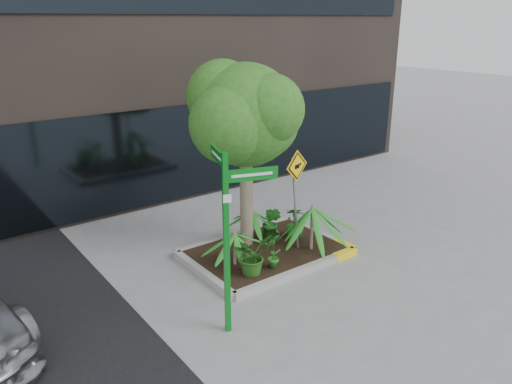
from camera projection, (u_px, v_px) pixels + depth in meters
ground at (267, 263)px, 10.56m from camera, size 80.00×80.00×0.00m
planter at (268, 251)px, 10.86m from camera, size 3.35×2.36×0.15m
tree at (245, 115)px, 10.22m from camera, size 2.76×2.45×4.14m
palm_front at (313, 208)px, 10.58m from camera, size 1.14×1.14×1.27m
palm_left at (234, 234)px, 9.99m from camera, size 0.80×0.80×0.89m
palm_back at (252, 211)px, 11.24m from camera, size 0.77×0.77×0.86m
shrub_a at (252, 255)px, 9.69m from camera, size 0.89×0.89×0.80m
shrub_b at (295, 223)px, 11.31m from camera, size 0.58×0.58×0.74m
shrub_c at (273, 251)px, 9.94m from camera, size 0.54×0.54×0.73m
shrub_d at (272, 223)px, 11.23m from camera, size 0.57×0.57×0.80m
street_sign_post at (229, 224)px, 7.74m from camera, size 0.86×1.08×3.05m
cattle_sign at (296, 183)px, 10.48m from camera, size 0.67×0.26×2.19m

